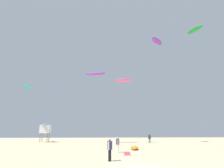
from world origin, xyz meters
The scene contains 11 objects.
person_foreground centered at (-1.66, 3.10, 1.01)m, with size 0.39×0.53×1.73m.
person_midground centered at (7.96, 25.10, 1.03)m, with size 0.53×0.40×1.76m.
person_left centered at (-0.37, 8.99, 0.97)m, with size 0.38×0.55×1.66m.
kite_grounded_near centered at (2.19, 12.35, 0.20)m, with size 1.60×3.62×0.41m.
lifeguard_tower centered at (-14.26, 29.73, 3.05)m, with size 2.30×2.30×4.15m.
cooler_box centered at (0.26, 6.47, 0.16)m, with size 0.56×0.36×0.32m, color #E5598C.
kite_aloft_0 centered at (21.74, 26.25, 27.53)m, with size 2.87×4.38×1.03m.
kite_aloft_1 centered at (10.71, 24.21, 22.61)m, with size 4.03×3.82×0.98m.
kite_aloft_2 centered at (-19.25, 29.30, 12.22)m, with size 3.04×3.51×0.67m.
kite_aloft_3 centered at (-3.43, 23.84, 14.06)m, with size 4.50×2.27×0.55m.
kite_aloft_4 centered at (2.85, 25.98, 13.42)m, with size 3.94×2.17×0.84m.
Camera 1 is at (-2.64, -11.53, 2.21)m, focal length 28.05 mm.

